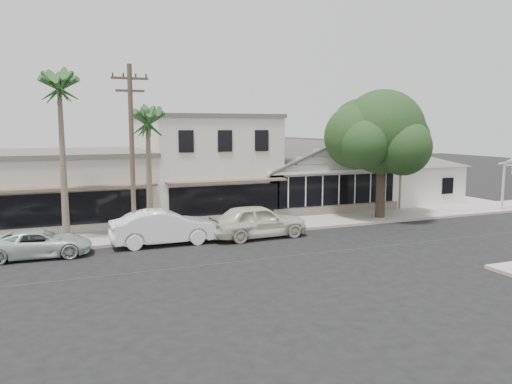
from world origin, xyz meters
name	(u,v)px	position (x,y,z in m)	size (l,w,h in m)	color
ground	(341,251)	(0.00, 0.00, 0.00)	(140.00, 140.00, 0.00)	black
sidewalk_north	(149,235)	(-8.00, 6.75, 0.07)	(90.00, 3.50, 0.15)	#9E9991
corner_shop	(310,172)	(5.00, 12.47, 2.62)	(10.40, 8.60, 5.10)	silver
side_cottage	(408,184)	(13.20, 11.50, 1.50)	(6.00, 6.00, 3.00)	silver
row_building_near	(202,166)	(-3.00, 13.50, 3.25)	(8.00, 10.00, 6.50)	silver
row_building_midnear	(66,188)	(-12.00, 13.50, 2.10)	(10.00, 10.00, 4.20)	beige
utility_pole	(132,150)	(-9.00, 5.20, 4.79)	(1.80, 0.24, 9.00)	brown
car_0	(258,221)	(-2.61, 4.21, 0.91)	(2.15, 5.33, 1.82)	beige
car_1	(164,227)	(-7.61, 4.58, 0.88)	(1.86, 5.34, 1.76)	white
car_2	(40,243)	(-13.43, 4.22, 0.63)	(2.10, 4.56, 1.27)	#B2BFBB
shade_tree	(379,134)	(6.68, 6.43, 5.46)	(7.48, 6.76, 8.30)	#3F3326
palm_east	(148,120)	(-8.00, 6.26, 6.27)	(3.11, 3.11, 7.39)	#726651
palm_mid	(59,88)	(-12.22, 6.35, 7.82)	(3.29, 3.29, 9.08)	#726651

